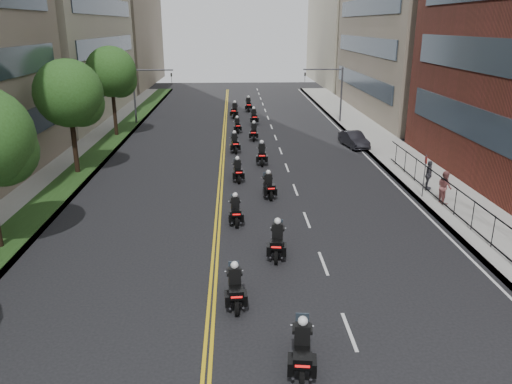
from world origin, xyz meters
TOP-DOWN VIEW (x-y plane):
  - sidewalk_right at (12.00, 25.00)m, footprint 4.00×90.00m
  - sidewalk_left at (-12.00, 25.00)m, footprint 4.00×90.00m
  - grass_strip at (-11.20, 25.00)m, footprint 2.00×90.00m
  - building_right_far at (21.50, 78.00)m, footprint 15.00×28.00m
  - building_left_far at (-22.00, 78.00)m, footprint 16.00×28.00m
  - iron_fence at (11.00, 12.00)m, footprint 0.05×28.00m
  - street_trees at (-11.05, 18.61)m, footprint 4.40×38.40m
  - traffic_signal_right at (9.54, 42.00)m, footprint 4.09×0.20m
  - traffic_signal_left at (-9.54, 42.00)m, footprint 4.09×0.20m
  - motorcycle_1 at (1.35, 3.15)m, footprint 0.69×2.34m
  - motorcycle_2 at (-0.58, 6.88)m, footprint 0.56×2.25m
  - motorcycle_3 at (1.28, 10.80)m, footprint 0.71×2.37m
  - motorcycle_4 at (-0.52, 14.78)m, footprint 0.53×2.17m
  - motorcycle_5 at (1.45, 18.74)m, footprint 0.62×2.20m
  - motorcycle_6 at (-0.34, 22.08)m, footprint 0.59×2.19m
  - motorcycle_7 at (1.46, 26.08)m, footprint 0.56×2.38m
  - motorcycle_8 at (-0.50, 29.84)m, footprint 0.62×2.32m
  - motorcycle_9 at (1.21, 34.13)m, footprint 0.60×2.30m
  - motorcycle_10 at (-0.22, 37.51)m, footprint 0.55×2.10m
  - motorcycle_11 at (1.51, 41.47)m, footprint 0.58×2.41m
  - motorcycle_12 at (-0.43, 45.25)m, footprint 0.72×2.51m
  - motorcycle_13 at (1.20, 49.39)m, footprint 0.58×2.47m
  - parked_sedan at (9.40, 31.11)m, footprint 1.99×4.03m
  - pedestrian_b at (11.20, 16.93)m, footprint 0.79×0.96m
  - pedestrian_c at (11.20, 19.33)m, footprint 0.88×1.12m

SIDE VIEW (x-z plane):
  - sidewalk_right at x=12.00m, z-range 0.00..0.15m
  - sidewalk_left at x=-12.00m, z-range 0.00..0.15m
  - grass_strip at x=-11.20m, z-range 0.15..0.19m
  - motorcycle_10 at x=-0.22m, z-range -0.16..1.39m
  - motorcycle_4 at x=-0.52m, z-range -0.17..1.43m
  - parked_sedan at x=9.40m, z-range 0.00..1.27m
  - motorcycle_6 at x=-0.34m, z-range -0.17..1.44m
  - motorcycle_5 at x=1.45m, z-range -0.17..1.45m
  - motorcycle_2 at x=-0.58m, z-range -0.17..1.49m
  - motorcycle_9 at x=1.21m, z-range -0.18..1.52m
  - motorcycle_8 at x=-0.50m, z-range -0.18..1.53m
  - motorcycle_1 at x=1.35m, z-range -0.18..1.55m
  - motorcycle_3 at x=1.28m, z-range -0.18..1.57m
  - motorcycle_7 at x=1.46m, z-range -0.18..1.57m
  - motorcycle_11 at x=1.51m, z-range -0.19..1.59m
  - motorcycle_13 at x=1.20m, z-range -0.19..1.63m
  - motorcycle_12 at x=-0.43m, z-range -0.19..1.66m
  - iron_fence at x=11.00m, z-range 0.15..1.65m
  - pedestrian_c at x=11.20m, z-range 0.15..1.93m
  - pedestrian_b at x=11.20m, z-range 0.15..1.99m
  - traffic_signal_right at x=9.54m, z-range 0.90..6.50m
  - traffic_signal_left at x=-9.54m, z-range 0.90..6.50m
  - street_trees at x=-11.05m, z-range 1.14..9.12m
  - building_right_far at x=21.50m, z-range 0.00..26.00m
  - building_left_far at x=-22.00m, z-range 0.00..26.00m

